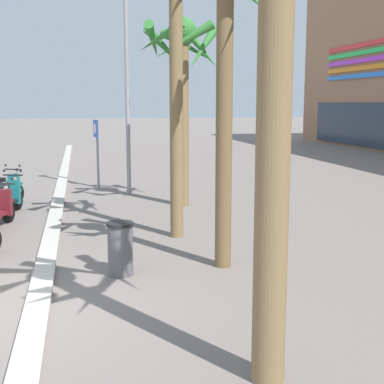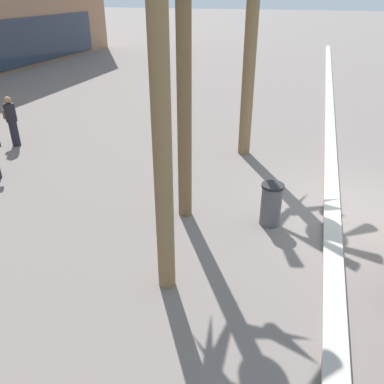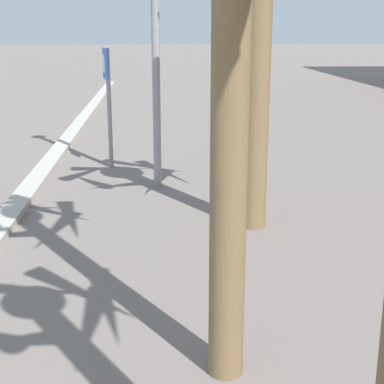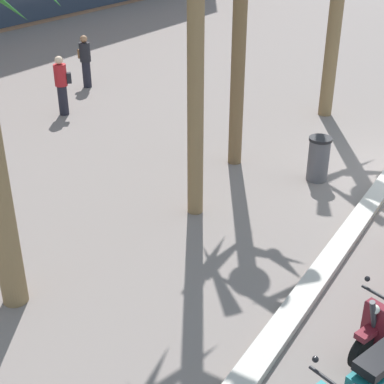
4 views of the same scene
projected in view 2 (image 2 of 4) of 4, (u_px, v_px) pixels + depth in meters
name	position (u px, v px, depth m)	size (l,w,h in m)	color
ground_plane	(356.00, 209.00, 9.25)	(200.00, 200.00, 0.00)	slate
curb_strip	(332.00, 203.00, 9.36)	(60.00, 0.36, 0.12)	#BCB7AD
pedestrian_by_palm_tree	(12.00, 120.00, 12.63)	(0.34, 0.46, 1.61)	black
litter_bin	(271.00, 204.00, 8.46)	(0.48, 0.48, 0.95)	#56565B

